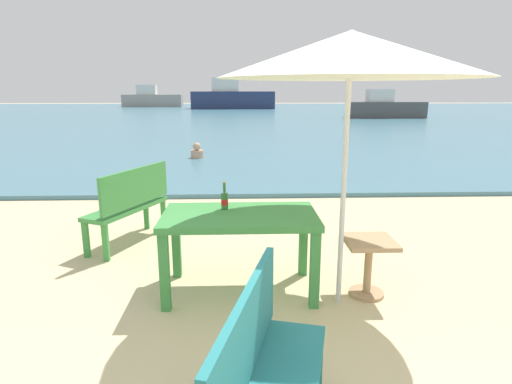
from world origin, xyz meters
name	(u,v)px	position (x,y,z in m)	size (l,w,h in m)	color
sea_water	(245,115)	(0.00, 30.00, 0.04)	(120.00, 50.00, 0.08)	teal
picnic_table_green	(240,225)	(-0.41, 1.52, 0.65)	(1.40, 0.80, 0.76)	#3D8C42
beer_bottle_amber	(225,199)	(-0.55, 1.67, 0.85)	(0.07, 0.07, 0.26)	#2D662D
patio_umbrella	(350,55)	(0.47, 1.26, 2.12)	(2.10, 2.10, 2.30)	silver
side_table_wood	(369,259)	(0.76, 1.39, 0.35)	(0.44, 0.44, 0.54)	tan
bench_teal_center	(265,375)	(-0.29, -0.42, 0.54)	(0.65, 1.25, 0.95)	#237275
bench_green_left	(131,201)	(-1.72, 2.81, 0.54)	(0.83, 1.24, 0.95)	#3D8C42
swimmer_person	(197,152)	(-1.56, 9.08, 0.24)	(0.34, 0.34, 0.41)	tan
boat_ferry	(152,99)	(-9.83, 44.36, 0.90)	(6.26, 1.71, 2.28)	gray
boat_barge	(232,98)	(-1.17, 39.24, 1.11)	(7.89, 2.15, 2.87)	navy
boat_fishing_trawler	(385,108)	(8.99, 25.33, 0.73)	(4.96, 1.35, 1.80)	#4C4C4C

